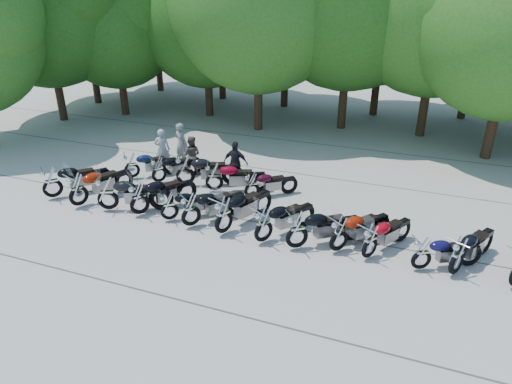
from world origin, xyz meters
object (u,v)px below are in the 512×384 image
(motorcycle_15, at_px, (159,169))
(rider_0, at_px, (162,149))
(motorcycle_6, at_px, (224,214))
(motorcycle_2, at_px, (107,192))
(motorcycle_8, at_px, (297,229))
(rider_2, at_px, (236,163))
(motorcycle_14, at_px, (131,165))
(rider_3, at_px, (181,144))
(motorcycle_18, at_px, (252,184))
(motorcycle_16, at_px, (185,169))
(motorcycle_9, at_px, (339,233))
(motorcycle_17, at_px, (214,176))
(motorcycle_7, at_px, (264,224))
(motorcycle_1, at_px, (78,189))
(motorcycle_5, at_px, (191,209))
(motorcycle_12, at_px, (458,255))
(motorcycle_3, at_px, (139,197))
(motorcycle_10, at_px, (370,240))
(motorcycle_11, at_px, (422,253))
(motorcycle_4, at_px, (169,205))
(motorcycle_0, at_px, (51,181))
(rider_1, at_px, (192,155))

(motorcycle_15, relative_size, rider_0, 1.22)
(motorcycle_6, bearing_deg, motorcycle_2, 20.71)
(motorcycle_8, distance_m, rider_2, 5.30)
(motorcycle_14, bearing_deg, rider_3, -64.30)
(motorcycle_18, bearing_deg, motorcycle_16, 47.58)
(motorcycle_9, relative_size, motorcycle_17, 0.99)
(motorcycle_17, bearing_deg, motorcycle_7, -156.25)
(motorcycle_1, bearing_deg, motorcycle_5, -157.45)
(motorcycle_7, height_order, motorcycle_12, motorcycle_7)
(motorcycle_5, bearing_deg, motorcycle_3, 33.76)
(motorcycle_1, bearing_deg, motorcycle_10, -157.27)
(motorcycle_3, height_order, motorcycle_5, motorcycle_3)
(motorcycle_18, bearing_deg, motorcycle_5, 118.80)
(motorcycle_15, xyz_separation_m, motorcycle_16, (1.12, 0.12, 0.11))
(motorcycle_10, distance_m, motorcycle_11, 1.42)
(motorcycle_6, height_order, rider_0, rider_0)
(motorcycle_9, bearing_deg, motorcycle_10, -145.33)
(motorcycle_10, bearing_deg, motorcycle_1, 31.51)
(motorcycle_9, xyz_separation_m, motorcycle_11, (2.31, -0.13, -0.08))
(motorcycle_4, relative_size, motorcycle_8, 0.86)
(motorcycle_1, distance_m, motorcycle_9, 9.14)
(motorcycle_7, bearing_deg, motorcycle_3, 29.24)
(motorcycle_11, bearing_deg, motorcycle_0, 59.54)
(motorcycle_8, xyz_separation_m, motorcycle_17, (-4.04, 2.82, -0.03))
(motorcycle_16, height_order, rider_0, rider_0)
(motorcycle_14, relative_size, motorcycle_16, 0.86)
(motorcycle_14, xyz_separation_m, rider_3, (1.05, 2.19, 0.30))
(motorcycle_7, bearing_deg, motorcycle_8, -148.11)
(motorcycle_11, bearing_deg, rider_3, 34.25)
(motorcycle_2, distance_m, motorcycle_9, 7.97)
(motorcycle_0, xyz_separation_m, motorcycle_5, (5.73, -0.10, -0.02))
(motorcycle_3, bearing_deg, motorcycle_7, -149.85)
(motorcycle_4, bearing_deg, motorcycle_16, -22.37)
(motorcycle_6, distance_m, rider_2, 4.02)
(motorcycle_8, xyz_separation_m, motorcycle_10, (2.08, 0.24, -0.07))
(motorcycle_0, xyz_separation_m, rider_3, (2.67, 4.78, 0.22))
(motorcycle_4, relative_size, rider_2, 1.22)
(motorcycle_6, height_order, motorcycle_11, motorcycle_6)
(motorcycle_4, relative_size, motorcycle_12, 0.90)
(motorcycle_4, relative_size, rider_1, 1.30)
(motorcycle_3, bearing_deg, motorcycle_10, -146.98)
(motorcycle_7, xyz_separation_m, motorcycle_11, (4.54, 0.17, -0.09))
(rider_0, bearing_deg, motorcycle_4, 101.16)
(motorcycle_4, distance_m, motorcycle_11, 7.93)
(motorcycle_5, relative_size, motorcycle_18, 1.16)
(motorcycle_2, relative_size, motorcycle_12, 1.09)
(motorcycle_6, relative_size, motorcycle_17, 1.09)
(motorcycle_0, height_order, motorcycle_3, motorcycle_3)
(motorcycle_2, height_order, motorcycle_14, motorcycle_2)
(rider_3, bearing_deg, rider_0, 79.35)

